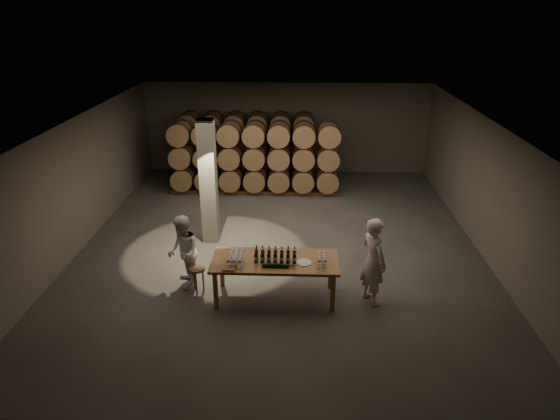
{
  "coord_description": "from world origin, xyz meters",
  "views": [
    {
      "loc": [
        0.47,
        -11.5,
        5.81
      ],
      "look_at": [
        0.02,
        -0.33,
        1.1
      ],
      "focal_mm": 32.0,
      "sensor_mm": 36.0,
      "label": 1
    }
  ],
  "objects_px": {
    "plate": "(304,263)",
    "bottle_cluster": "(275,256)",
    "tasting_table": "(275,264)",
    "notebook_near": "(229,268)",
    "person_woman": "(183,252)",
    "stool": "(197,272)",
    "person_man": "(373,261)"
  },
  "relations": [
    {
      "from": "plate",
      "to": "bottle_cluster",
      "type": "bearing_deg",
      "value": 173.76
    },
    {
      "from": "person_man",
      "to": "bottle_cluster",
      "type": "bearing_deg",
      "value": 61.34
    },
    {
      "from": "tasting_table",
      "to": "notebook_near",
      "type": "distance_m",
      "value": 0.99
    },
    {
      "from": "plate",
      "to": "person_woman",
      "type": "bearing_deg",
      "value": 169.32
    },
    {
      "from": "notebook_near",
      "to": "person_woman",
      "type": "bearing_deg",
      "value": 148.61
    },
    {
      "from": "plate",
      "to": "stool",
      "type": "bearing_deg",
      "value": 173.36
    },
    {
      "from": "notebook_near",
      "to": "person_man",
      "type": "relative_size",
      "value": 0.15
    },
    {
      "from": "tasting_table",
      "to": "person_woman",
      "type": "height_order",
      "value": "person_woman"
    },
    {
      "from": "tasting_table",
      "to": "bottle_cluster",
      "type": "height_order",
      "value": "bottle_cluster"
    },
    {
      "from": "plate",
      "to": "stool",
      "type": "xyz_separation_m",
      "value": [
        -2.25,
        0.26,
        -0.44
      ]
    },
    {
      "from": "bottle_cluster",
      "to": "person_woman",
      "type": "xyz_separation_m",
      "value": [
        -2.0,
        0.42,
        -0.18
      ]
    },
    {
      "from": "bottle_cluster",
      "to": "plate",
      "type": "bearing_deg",
      "value": -6.24
    },
    {
      "from": "plate",
      "to": "notebook_near",
      "type": "bearing_deg",
      "value": -168.56
    },
    {
      "from": "plate",
      "to": "stool",
      "type": "distance_m",
      "value": 2.31
    },
    {
      "from": "person_man",
      "to": "person_woman",
      "type": "xyz_separation_m",
      "value": [
        -3.99,
        0.43,
        -0.12
      ]
    },
    {
      "from": "stool",
      "to": "person_man",
      "type": "height_order",
      "value": "person_man"
    },
    {
      "from": "bottle_cluster",
      "to": "person_man",
      "type": "height_order",
      "value": "person_man"
    },
    {
      "from": "person_man",
      "to": "person_woman",
      "type": "distance_m",
      "value": 4.01
    },
    {
      "from": "tasting_table",
      "to": "person_man",
      "type": "bearing_deg",
      "value": -1.21
    },
    {
      "from": "stool",
      "to": "person_woman",
      "type": "distance_m",
      "value": 0.53
    },
    {
      "from": "bottle_cluster",
      "to": "stool",
      "type": "relative_size",
      "value": 1.48
    },
    {
      "from": "plate",
      "to": "person_man",
      "type": "height_order",
      "value": "person_man"
    },
    {
      "from": "tasting_table",
      "to": "person_man",
      "type": "relative_size",
      "value": 1.38
    },
    {
      "from": "bottle_cluster",
      "to": "plate",
      "type": "distance_m",
      "value": 0.59
    },
    {
      "from": "stool",
      "to": "person_man",
      "type": "bearing_deg",
      "value": -3.2
    },
    {
      "from": "notebook_near",
      "to": "person_man",
      "type": "bearing_deg",
      "value": 11.61
    },
    {
      "from": "notebook_near",
      "to": "person_man",
      "type": "xyz_separation_m",
      "value": [
        2.9,
        0.36,
        0.03
      ]
    },
    {
      "from": "notebook_near",
      "to": "person_woman",
      "type": "height_order",
      "value": "person_woman"
    },
    {
      "from": "tasting_table",
      "to": "bottle_cluster",
      "type": "distance_m",
      "value": 0.22
    },
    {
      "from": "tasting_table",
      "to": "plate",
      "type": "height_order",
      "value": "plate"
    },
    {
      "from": "notebook_near",
      "to": "bottle_cluster",
      "type": "bearing_deg",
      "value": 26.38
    },
    {
      "from": "notebook_near",
      "to": "person_woman",
      "type": "xyz_separation_m",
      "value": [
        -1.09,
        0.79,
        -0.09
      ]
    }
  ]
}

